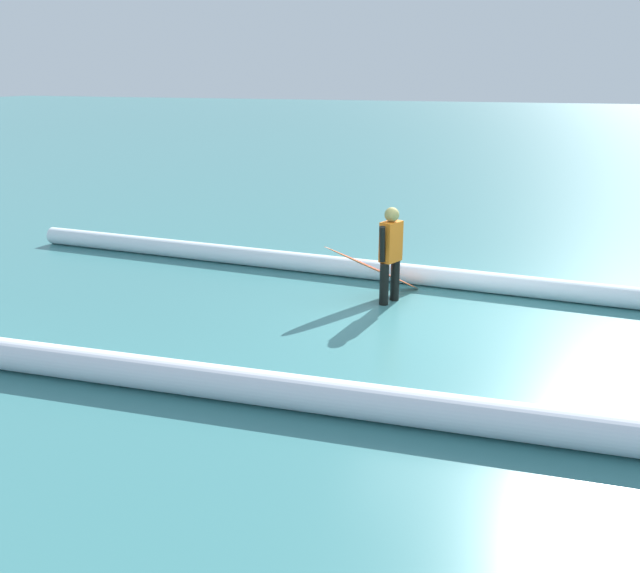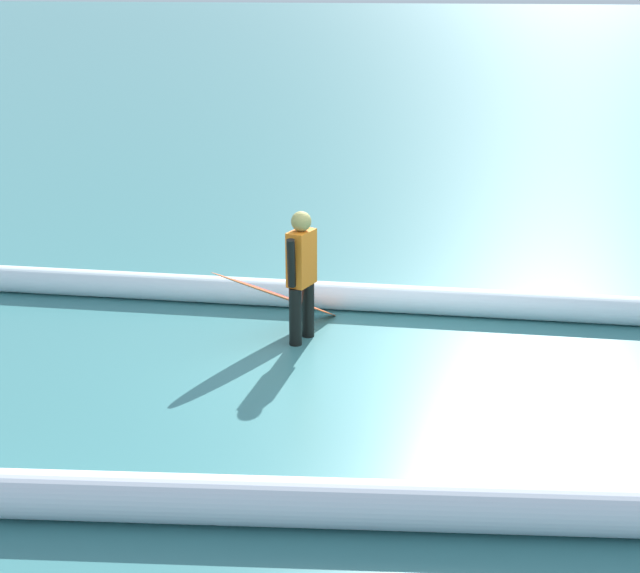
{
  "view_description": "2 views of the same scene",
  "coord_description": "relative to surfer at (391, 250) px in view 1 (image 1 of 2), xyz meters",
  "views": [
    {
      "loc": [
        -1.16,
        8.94,
        3.37
      ],
      "look_at": [
        1.28,
        1.88,
        0.96
      ],
      "focal_mm": 37.31,
      "sensor_mm": 36.0,
      "label": 1
    },
    {
      "loc": [
        -0.3,
        9.28,
        4.09
      ],
      "look_at": [
        0.62,
        1.0,
        1.18
      ],
      "focal_mm": 53.93,
      "sensor_mm": 36.0,
      "label": 2
    }
  ],
  "objects": [
    {
      "name": "wave_crest_midground",
      "position": [
        1.36,
        3.71,
        -0.63
      ],
      "size": [
        15.71,
        1.25,
        0.38
      ],
      "primitive_type": "cylinder",
      "rotation": [
        0.0,
        1.57,
        0.06
      ],
      "color": "white",
      "rests_on": "ground_plane"
    },
    {
      "name": "wave_crest_foreground",
      "position": [
        -1.29,
        -0.99,
        -0.65
      ],
      "size": [
        17.45,
        1.04,
        0.34
      ],
      "primitive_type": "cylinder",
      "rotation": [
        0.0,
        1.57,
        -0.04
      ],
      "color": "white",
      "rests_on": "ground_plane"
    },
    {
      "name": "surfboard",
      "position": [
        0.28,
        -0.12,
        -0.35
      ],
      "size": [
        1.38,
        1.56,
        0.98
      ],
      "color": "#E55926",
      "rests_on": "ground_plane"
    },
    {
      "name": "surfer",
      "position": [
        0.0,
        0.0,
        0.0
      ],
      "size": [
        0.32,
        0.59,
        1.48
      ],
      "rotation": [
        0.0,
        0.0,
        4.32
      ],
      "color": "black",
      "rests_on": "ground_plane"
    },
    {
      "name": "ground_plane",
      "position": [
        -0.99,
        0.52,
        -0.82
      ],
      "size": [
        148.0,
        148.0,
        0.0
      ],
      "primitive_type": "plane",
      "color": "teal"
    }
  ]
}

